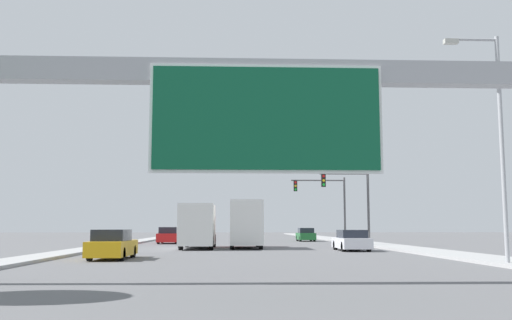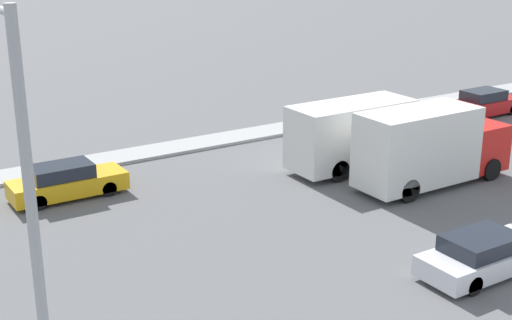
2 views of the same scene
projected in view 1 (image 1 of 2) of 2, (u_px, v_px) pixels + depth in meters
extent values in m
cube|color=#A5A5A5|center=(351.00, 241.00, 58.72)|extent=(3.00, 120.00, 0.15)
cube|color=#A5A5A5|center=(136.00, 242.00, 57.82)|extent=(2.00, 120.00, 0.15)
cube|color=#9EA0A5|center=(266.00, 73.00, 17.29)|extent=(19.90, 0.60, 0.70)
cube|color=white|center=(267.00, 119.00, 16.82)|extent=(6.88, 0.08, 3.26)
cube|color=#0C5133|center=(267.00, 118.00, 16.77)|extent=(6.68, 0.16, 3.06)
cube|color=red|center=(169.00, 237.00, 53.96)|extent=(1.86, 4.71, 0.78)
cube|color=#1E232D|center=(169.00, 230.00, 53.81)|extent=(1.64, 2.45, 0.59)
cylinder|color=black|center=(162.00, 240.00, 55.35)|extent=(0.22, 0.64, 0.64)
cylinder|color=black|center=(179.00, 240.00, 55.42)|extent=(0.22, 0.64, 0.64)
cylinder|color=black|center=(158.00, 241.00, 52.45)|extent=(0.22, 0.64, 0.64)
cylinder|color=black|center=(176.00, 240.00, 52.52)|extent=(0.22, 0.64, 0.64)
cube|color=gold|center=(113.00, 248.00, 28.55)|extent=(1.75, 4.76, 0.74)
cube|color=#1E232D|center=(112.00, 235.00, 28.39)|extent=(1.54, 2.48, 0.56)
cylinder|color=black|center=(104.00, 251.00, 29.96)|extent=(0.22, 0.64, 0.64)
cylinder|color=black|center=(133.00, 251.00, 30.02)|extent=(0.22, 0.64, 0.64)
cylinder|color=black|center=(90.00, 254.00, 27.03)|extent=(0.22, 0.64, 0.64)
cylinder|color=black|center=(122.00, 254.00, 27.09)|extent=(0.22, 0.64, 0.64)
cube|color=#1E662D|center=(306.00, 236.00, 62.12)|extent=(1.72, 4.35, 0.72)
cube|color=#1E232D|center=(306.00, 230.00, 61.98)|extent=(1.52, 2.26, 0.55)
cylinder|color=black|center=(297.00, 238.00, 63.41)|extent=(0.22, 0.64, 0.64)
cylinder|color=black|center=(311.00, 238.00, 63.47)|extent=(0.22, 0.64, 0.64)
cylinder|color=black|center=(300.00, 239.00, 60.73)|extent=(0.22, 0.64, 0.64)
cylinder|color=black|center=(314.00, 239.00, 60.79)|extent=(0.22, 0.64, 0.64)
cube|color=silver|center=(351.00, 243.00, 38.27)|extent=(1.87, 4.68, 0.69)
cube|color=#1E232D|center=(352.00, 234.00, 38.11)|extent=(1.65, 2.44, 0.53)
cylinder|color=black|center=(335.00, 245.00, 39.66)|extent=(0.22, 0.64, 0.64)
cylinder|color=black|center=(359.00, 245.00, 39.72)|extent=(0.22, 0.64, 0.64)
cylinder|color=black|center=(343.00, 247.00, 36.77)|extent=(0.22, 0.64, 0.64)
cylinder|color=black|center=(369.00, 247.00, 36.84)|extent=(0.22, 0.64, 0.64)
cube|color=red|center=(245.00, 230.00, 45.53)|extent=(2.14, 2.10, 2.07)
cube|color=silver|center=(246.00, 223.00, 41.87)|extent=(2.33, 5.41, 3.19)
cylinder|color=black|center=(232.00, 241.00, 45.29)|extent=(0.28, 1.00, 1.00)
cylinder|color=black|center=(258.00, 241.00, 45.37)|extent=(0.28, 1.00, 1.00)
cylinder|color=black|center=(232.00, 242.00, 40.32)|extent=(0.28, 1.00, 1.00)
cylinder|color=black|center=(261.00, 242.00, 40.41)|extent=(0.28, 1.00, 1.00)
cube|color=white|center=(201.00, 231.00, 45.08)|extent=(2.19, 2.33, 1.86)
cube|color=silver|center=(198.00, 225.00, 41.00)|extent=(2.38, 6.00, 2.88)
cylinder|color=black|center=(187.00, 241.00, 44.83)|extent=(0.28, 1.00, 1.00)
cylinder|color=black|center=(214.00, 241.00, 44.92)|extent=(0.28, 1.00, 1.00)
cylinder|color=black|center=(181.00, 243.00, 39.32)|extent=(0.28, 1.00, 1.00)
cylinder|color=black|center=(211.00, 243.00, 39.41)|extent=(0.28, 1.00, 1.00)
cylinder|color=#4C4C4F|center=(368.00, 208.00, 47.12)|extent=(0.20, 0.20, 6.27)
cylinder|color=#4C4C4F|center=(344.00, 174.00, 47.36)|extent=(4.04, 0.14, 0.14)
cube|color=black|center=(323.00, 181.00, 47.23)|extent=(0.35, 0.28, 1.05)
cylinder|color=red|center=(324.00, 176.00, 47.11)|extent=(0.22, 0.04, 0.22)
cylinder|color=yellow|center=(324.00, 180.00, 47.07)|extent=(0.22, 0.04, 0.22)
cylinder|color=green|center=(324.00, 185.00, 47.03)|extent=(0.22, 0.04, 0.22)
cylinder|color=#4C4C4F|center=(345.00, 210.00, 57.06)|extent=(0.20, 0.20, 6.51)
cylinder|color=#4C4C4F|center=(318.00, 180.00, 57.29)|extent=(5.38, 0.14, 0.14)
cube|color=black|center=(295.00, 186.00, 57.13)|extent=(0.35, 0.28, 1.05)
cylinder|color=red|center=(296.00, 182.00, 57.01)|extent=(0.22, 0.04, 0.22)
cylinder|color=yellow|center=(296.00, 186.00, 56.97)|extent=(0.22, 0.04, 0.22)
cylinder|color=green|center=(296.00, 189.00, 56.93)|extent=(0.22, 0.04, 0.22)
cylinder|color=#9EA0A5|center=(502.00, 149.00, 23.99)|extent=(0.18, 0.18, 9.77)
cylinder|color=#9EA0A5|center=(474.00, 40.00, 24.49)|extent=(2.01, 0.12, 0.12)
cube|color=#B2B2A8|center=(451.00, 42.00, 24.44)|extent=(0.60, 0.28, 0.20)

